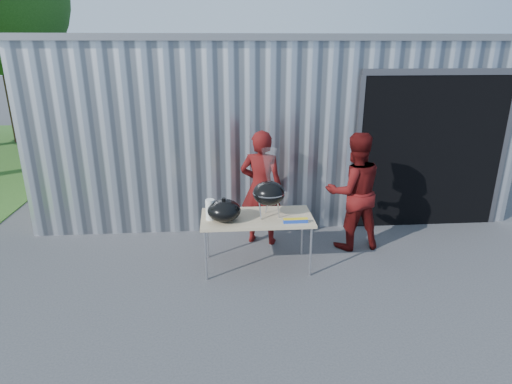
{
  "coord_description": "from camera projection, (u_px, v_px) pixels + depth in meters",
  "views": [
    {
      "loc": [
        -0.09,
        -4.89,
        2.96
      ],
      "look_at": [
        0.33,
        0.58,
        1.05
      ],
      "focal_mm": 30.0,
      "sensor_mm": 36.0,
      "label": 1
    }
  ],
  "objects": [
    {
      "name": "ground",
      "position": [
        234.0,
        283.0,
        5.58
      ],
      "size": [
        80.0,
        80.0,
        0.0
      ],
      "primitive_type": "plane",
      "color": "#3E3E40"
    },
    {
      "name": "building",
      "position": [
        268.0,
        111.0,
        9.46
      ],
      "size": [
        8.2,
        6.2,
        3.1
      ],
      "color": "silver",
      "rests_on": "ground"
    },
    {
      "name": "folding_table",
      "position": [
        257.0,
        219.0,
        5.78
      ],
      "size": [
        1.5,
        0.75,
        0.75
      ],
      "color": "tan",
      "rests_on": "ground"
    },
    {
      "name": "kettle_grill",
      "position": [
        269.0,
        187.0,
        5.63
      ],
      "size": [
        0.43,
        0.43,
        0.93
      ],
      "color": "black",
      "rests_on": "folding_table"
    },
    {
      "name": "grill_lid",
      "position": [
        224.0,
        210.0,
        5.59
      ],
      "size": [
        0.44,
        0.44,
        0.32
      ],
      "color": "black",
      "rests_on": "folding_table"
    },
    {
      "name": "paper_towels",
      "position": [
        210.0,
        210.0,
        5.63
      ],
      "size": [
        0.12,
        0.12,
        0.28
      ],
      "primitive_type": "cylinder",
      "color": "white",
      "rests_on": "folding_table"
    },
    {
      "name": "white_tub",
      "position": [
        216.0,
        209.0,
        5.88
      ],
      "size": [
        0.2,
        0.15,
        0.1
      ],
      "primitive_type": "cube",
      "color": "white",
      "rests_on": "folding_table"
    },
    {
      "name": "foil_box",
      "position": [
        296.0,
        221.0,
        5.56
      ],
      "size": [
        0.32,
        0.05,
        0.06
      ],
      "color": "#193AA6",
      "rests_on": "folding_table"
    },
    {
      "name": "person_cook",
      "position": [
        261.0,
        188.0,
        6.48
      ],
      "size": [
        0.74,
        0.59,
        1.78
      ],
      "primitive_type": "imported",
      "rotation": [
        0.0,
        0.0,
        2.85
      ],
      "color": "#4F0D0C",
      "rests_on": "ground"
    },
    {
      "name": "person_bystander",
      "position": [
        354.0,
        192.0,
        6.33
      ],
      "size": [
        0.93,
        0.76,
        1.77
      ],
      "primitive_type": "imported",
      "rotation": [
        0.0,
        0.0,
        3.25
      ],
      "color": "#4F0D0C",
      "rests_on": "ground"
    }
  ]
}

